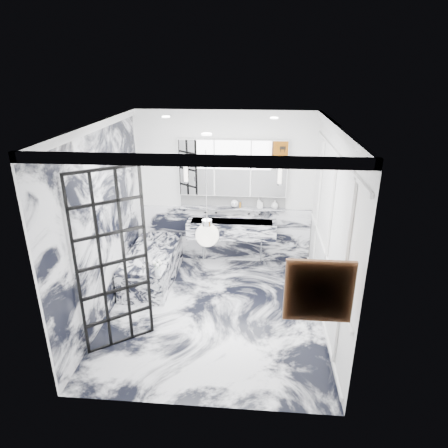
# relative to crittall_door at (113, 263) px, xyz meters

# --- Properties ---
(floor) EXTENTS (3.60, 3.60, 0.00)m
(floor) POSITION_rel_crittall_door_xyz_m (1.19, 0.79, -1.20)
(floor) COLOR silver
(floor) RESTS_ON ground
(ceiling) EXTENTS (3.60, 3.60, 0.00)m
(ceiling) POSITION_rel_crittall_door_xyz_m (1.19, 0.79, 1.60)
(ceiling) COLOR white
(ceiling) RESTS_ON wall_back
(wall_back) EXTENTS (3.60, 0.00, 3.60)m
(wall_back) POSITION_rel_crittall_door_xyz_m (1.19, 2.59, 0.20)
(wall_back) COLOR white
(wall_back) RESTS_ON floor
(wall_front) EXTENTS (3.60, 0.00, 3.60)m
(wall_front) POSITION_rel_crittall_door_xyz_m (1.19, -1.01, 0.20)
(wall_front) COLOR white
(wall_front) RESTS_ON floor
(wall_left) EXTENTS (0.00, 3.60, 3.60)m
(wall_left) POSITION_rel_crittall_door_xyz_m (-0.41, 0.79, 0.20)
(wall_left) COLOR white
(wall_left) RESTS_ON floor
(wall_right) EXTENTS (0.00, 3.60, 3.60)m
(wall_right) POSITION_rel_crittall_door_xyz_m (2.79, 0.79, 0.20)
(wall_right) COLOR white
(wall_right) RESTS_ON floor
(marble_clad_back) EXTENTS (3.18, 0.05, 1.05)m
(marble_clad_back) POSITION_rel_crittall_door_xyz_m (1.19, 2.56, -0.67)
(marble_clad_back) COLOR silver
(marble_clad_back) RESTS_ON floor
(marble_clad_left) EXTENTS (0.02, 3.56, 2.68)m
(marble_clad_left) POSITION_rel_crittall_door_xyz_m (-0.40, 0.79, 0.14)
(marble_clad_left) COLOR silver
(marble_clad_left) RESTS_ON floor
(panel_molding) EXTENTS (0.03, 3.40, 2.30)m
(panel_molding) POSITION_rel_crittall_door_xyz_m (2.77, 0.79, 0.10)
(panel_molding) COLOR white
(panel_molding) RESTS_ON floor
(soap_bottle_a) EXTENTS (0.09, 0.09, 0.20)m
(soap_bottle_a) POSITION_rel_crittall_door_xyz_m (1.81, 2.50, -0.01)
(soap_bottle_a) COLOR #8C5919
(soap_bottle_a) RESTS_ON ledge
(soap_bottle_b) EXTENTS (0.07, 0.07, 0.16)m
(soap_bottle_b) POSITION_rel_crittall_door_xyz_m (1.85, 2.50, -0.03)
(soap_bottle_b) COLOR #4C4C51
(soap_bottle_b) RESTS_ON ledge
(soap_bottle_c) EXTENTS (0.16, 0.16, 0.16)m
(soap_bottle_c) POSITION_rel_crittall_door_xyz_m (2.10, 2.50, -0.03)
(soap_bottle_c) COLOR silver
(soap_bottle_c) RESTS_ON ledge
(face_pot) EXTENTS (0.14, 0.14, 0.14)m
(face_pot) POSITION_rel_crittall_door_xyz_m (1.37, 2.50, -0.03)
(face_pot) COLOR white
(face_pot) RESTS_ON ledge
(amber_bottle) EXTENTS (0.04, 0.04, 0.10)m
(amber_bottle) POSITION_rel_crittall_door_xyz_m (1.48, 2.50, -0.06)
(amber_bottle) COLOR #8C5919
(amber_bottle) RESTS_ON ledge
(flower_vase) EXTENTS (0.08, 0.08, 0.12)m
(flower_vase) POSITION_rel_crittall_door_xyz_m (0.31, 0.89, -0.59)
(flower_vase) COLOR silver
(flower_vase) RESTS_ON bathtub
(crittall_door) EXTENTS (0.73, 0.55, 2.40)m
(crittall_door) POSITION_rel_crittall_door_xyz_m (0.00, 0.00, 0.00)
(crittall_door) COLOR black
(crittall_door) RESTS_ON floor
(artwork) EXTENTS (0.55, 0.05, 0.55)m
(artwork) POSITION_rel_crittall_door_xyz_m (2.39, -0.97, 0.31)
(artwork) COLOR #C56D14
(artwork) RESTS_ON wall_front
(pendant_light) EXTENTS (0.24, 0.24, 0.24)m
(pendant_light) POSITION_rel_crittall_door_xyz_m (1.27, -0.55, 0.67)
(pendant_light) COLOR white
(pendant_light) RESTS_ON ceiling
(trough_sink) EXTENTS (1.60, 0.45, 0.30)m
(trough_sink) POSITION_rel_crittall_door_xyz_m (1.34, 2.34, -0.47)
(trough_sink) COLOR silver
(trough_sink) RESTS_ON wall_back
(ledge) EXTENTS (1.90, 0.14, 0.04)m
(ledge) POSITION_rel_crittall_door_xyz_m (1.34, 2.51, -0.13)
(ledge) COLOR silver
(ledge) RESTS_ON wall_back
(subway_tile) EXTENTS (1.90, 0.03, 0.23)m
(subway_tile) POSITION_rel_crittall_door_xyz_m (1.34, 2.57, 0.01)
(subway_tile) COLOR white
(subway_tile) RESTS_ON wall_back
(mirror_cabinet) EXTENTS (1.90, 0.16, 1.00)m
(mirror_cabinet) POSITION_rel_crittall_door_xyz_m (1.34, 2.51, 0.62)
(mirror_cabinet) COLOR white
(mirror_cabinet) RESTS_ON wall_back
(sconce_left) EXTENTS (0.07, 0.07, 0.40)m
(sconce_left) POSITION_rel_crittall_door_xyz_m (0.52, 2.42, 0.58)
(sconce_left) COLOR white
(sconce_left) RESTS_ON mirror_cabinet
(sconce_right) EXTENTS (0.07, 0.07, 0.40)m
(sconce_right) POSITION_rel_crittall_door_xyz_m (2.16, 2.42, 0.58)
(sconce_right) COLOR white
(sconce_right) RESTS_ON mirror_cabinet
(bathtub) EXTENTS (0.75, 1.65, 0.55)m
(bathtub) POSITION_rel_crittall_door_xyz_m (0.01, 1.68, -0.92)
(bathtub) COLOR silver
(bathtub) RESTS_ON floor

